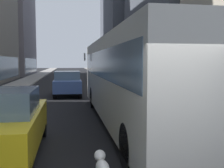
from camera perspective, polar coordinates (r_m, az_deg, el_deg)
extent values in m
plane|color=black|center=(37.53, -7.70, 1.33)|extent=(120.00, 120.00, 0.00)
cube|color=#9E9991|center=(37.77, -16.37, 1.32)|extent=(2.40, 110.00, 0.15)
cube|color=#9E9991|center=(38.13, 0.90, 1.54)|extent=(2.40, 110.00, 0.15)
cube|color=slate|center=(29.08, -22.56, 3.17)|extent=(0.08, 18.14, 2.40)
cube|color=slate|center=(48.13, -16.86, 3.83)|extent=(0.08, 14.26, 2.40)
cube|color=slate|center=(31.75, 6.05, 3.61)|extent=(0.08, 15.86, 2.40)
cube|color=#4C515B|center=(52.37, 5.24, 14.07)|extent=(11.82, 16.34, 21.38)
cube|color=slate|center=(50.52, -1.33, 4.07)|extent=(0.08, 14.71, 2.40)
cube|color=silver|center=(9.66, 4.78, 1.41)|extent=(2.55, 11.50, 2.75)
cube|color=slate|center=(9.64, 4.80, 4.34)|extent=(2.57, 11.04, 0.90)
cube|color=black|center=(15.32, -0.52, -1.55)|extent=(2.55, 0.16, 0.44)
cylinder|color=black|center=(13.07, -3.92, -2.88)|extent=(0.30, 1.00, 1.00)
cylinder|color=black|center=(13.47, 5.66, -2.66)|extent=(0.30, 1.00, 1.00)
cylinder|color=black|center=(5.62, 3.99, -13.29)|extent=(0.30, 1.00, 1.00)
cube|color=silver|center=(14.52, -5.89, 5.79)|extent=(0.08, 0.24, 0.40)
cube|color=#4C6BB7|center=(17.99, -9.54, -0.21)|extent=(1.74, 4.07, 0.75)
cube|color=slate|center=(17.74, -9.57, 1.83)|extent=(1.60, 1.83, 0.55)
cylinder|color=black|center=(19.65, -11.74, -0.92)|extent=(0.22, 0.64, 0.64)
cylinder|color=black|center=(19.65, -7.31, -0.86)|extent=(0.22, 0.64, 0.64)
cylinder|color=black|center=(16.43, -12.17, -2.03)|extent=(0.22, 0.64, 0.64)
cylinder|color=black|center=(16.43, -6.87, -1.96)|extent=(0.22, 0.64, 0.64)
cylinder|color=black|center=(8.34, -14.73, -8.69)|extent=(0.22, 0.64, 0.64)
sphere|color=white|center=(4.78, -2.63, -15.06)|extent=(0.20, 0.20, 0.20)
sphere|color=black|center=(4.78, -3.40, -14.81)|extent=(0.07, 0.07, 0.07)
sphere|color=black|center=(4.80, -1.93, -14.74)|extent=(0.07, 0.07, 0.07)
sphere|color=black|center=(4.54, -1.53, -16.83)|extent=(0.04, 0.04, 0.04)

